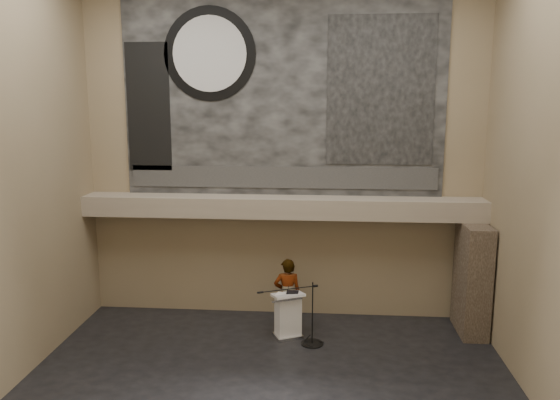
{
  "coord_description": "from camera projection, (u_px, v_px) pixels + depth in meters",
  "views": [
    {
      "loc": [
        1.05,
        -9.74,
        5.63
      ],
      "look_at": [
        0.0,
        3.2,
        3.2
      ],
      "focal_mm": 35.0,
      "sensor_mm": 36.0,
      "label": 1
    }
  ],
  "objects": [
    {
      "name": "banner_text_strip",
      "position": [
        282.0,
        177.0,
        13.84
      ],
      "size": [
        7.76,
        0.02,
        0.55
      ],
      "primitive_type": "cube",
      "color": "#303030",
      "rests_on": "banner"
    },
    {
      "name": "mic_stand",
      "position": [
        310.0,
        335.0,
        12.63
      ],
      "size": [
        1.47,
        0.79,
        1.5
      ],
      "rotation": [
        0.0,
        0.0,
        0.41
      ],
      "color": "black",
      "rests_on": "floor"
    },
    {
      "name": "wall_left",
      "position": [
        2.0,
        172.0,
        10.27
      ],
      "size": [
        0.02,
        8.0,
        8.5
      ],
      "primitive_type": "cube",
      "color": "#877556",
      "rests_on": "floor"
    },
    {
      "name": "wall_front",
      "position": [
        227.0,
        226.0,
        5.96
      ],
      "size": [
        10.0,
        0.02,
        8.5
      ],
      "primitive_type": "cube",
      "color": "#877556",
      "rests_on": "floor"
    },
    {
      "name": "wall_back",
      "position": [
        283.0,
        153.0,
        13.79
      ],
      "size": [
        10.0,
        0.02,
        8.5
      ],
      "primitive_type": "cube",
      "color": "#877556",
      "rests_on": "floor"
    },
    {
      "name": "wall_right",
      "position": [
        551.0,
        179.0,
        9.48
      ],
      "size": [
        0.02,
        8.0,
        8.5
      ],
      "primitive_type": "cube",
      "color": "#877556",
      "rests_on": "floor"
    },
    {
      "name": "soffit",
      "position": [
        281.0,
        207.0,
        13.64
      ],
      "size": [
        10.0,
        0.8,
        0.5
      ],
      "primitive_type": "cube",
      "color": "gray",
      "rests_on": "wall_back"
    },
    {
      "name": "banner",
      "position": [
        283.0,
        95.0,
        13.5
      ],
      "size": [
        8.0,
        0.05,
        5.0
      ],
      "primitive_type": "cube",
      "color": "black",
      "rests_on": "wall_back"
    },
    {
      "name": "banner_clock_rim",
      "position": [
        210.0,
        54.0,
        13.42
      ],
      "size": [
        2.3,
        0.02,
        2.3
      ],
      "primitive_type": "cylinder",
      "rotation": [
        1.57,
        0.0,
        0.0
      ],
      "color": "black",
      "rests_on": "banner"
    },
    {
      "name": "stone_pier",
      "position": [
        472.0,
        279.0,
        13.12
      ],
      "size": [
        0.6,
        1.4,
        2.7
      ],
      "primitive_type": "cube",
      "color": "#3D3025",
      "rests_on": "floor"
    },
    {
      "name": "lectern",
      "position": [
        288.0,
        315.0,
        12.94
      ],
      "size": [
        0.86,
        0.76,
        1.13
      ],
      "rotation": [
        0.0,
        0.0,
        0.43
      ],
      "color": "silver",
      "rests_on": "floor"
    },
    {
      "name": "sprinkler_left",
      "position": [
        218.0,
        217.0,
        13.77
      ],
      "size": [
        0.04,
        0.04,
        0.06
      ],
      "primitive_type": "cylinder",
      "color": "#B2893D",
      "rests_on": "soffit"
    },
    {
      "name": "papers",
      "position": [
        280.0,
        294.0,
        12.8
      ],
      "size": [
        0.26,
        0.32,
        0.0
      ],
      "primitive_type": "cube",
      "rotation": [
        0.0,
        0.0,
        -0.24
      ],
      "color": "silver",
      "rests_on": "lectern"
    },
    {
      "name": "banner_brick_print",
      "position": [
        148.0,
        107.0,
        13.78
      ],
      "size": [
        1.1,
        0.02,
        3.2
      ],
      "primitive_type": "cube",
      "color": "black",
      "rests_on": "banner"
    },
    {
      "name": "floor",
      "position": [
        267.0,
        391.0,
        10.66
      ],
      "size": [
        10.0,
        10.0,
        0.0
      ],
      "primitive_type": "plane",
      "color": "black",
      "rests_on": "ground"
    },
    {
      "name": "binder",
      "position": [
        293.0,
        292.0,
        12.86
      ],
      "size": [
        0.28,
        0.23,
        0.04
      ],
      "primitive_type": "cube",
      "rotation": [
        0.0,
        0.0,
        -0.02
      ],
      "color": "black",
      "rests_on": "lectern"
    },
    {
      "name": "sprinkler_right",
      "position": [
        358.0,
        220.0,
        13.49
      ],
      "size": [
        0.04,
        0.04,
        0.06
      ],
      "primitive_type": "cylinder",
      "color": "#B2893D",
      "rests_on": "soffit"
    },
    {
      "name": "banner_building_print",
      "position": [
        381.0,
        91.0,
        13.25
      ],
      "size": [
        2.6,
        0.02,
        3.6
      ],
      "primitive_type": "cube",
      "color": "black",
      "rests_on": "banner"
    },
    {
      "name": "banner_clock_face",
      "position": [
        209.0,
        54.0,
        13.4
      ],
      "size": [
        1.84,
        0.02,
        1.84
      ],
      "primitive_type": "cylinder",
      "rotation": [
        1.57,
        0.0,
        0.0
      ],
      "color": "silver",
      "rests_on": "banner"
    },
    {
      "name": "speaker_person",
      "position": [
        287.0,
        295.0,
        13.3
      ],
      "size": [
        0.71,
        0.52,
        1.82
      ],
      "primitive_type": "imported",
      "rotation": [
        0.0,
        0.0,
        3.27
      ],
      "color": "silver",
      "rests_on": "floor"
    }
  ]
}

